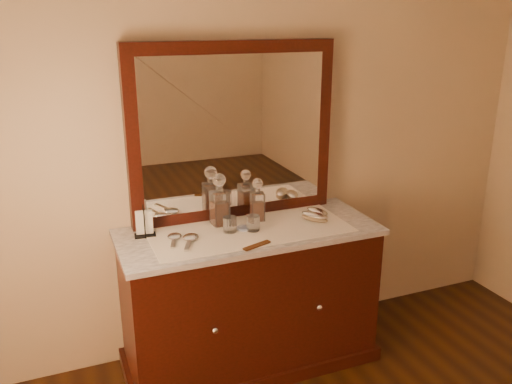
{
  "coord_description": "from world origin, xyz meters",
  "views": [
    {
      "loc": [
        -0.98,
        -0.57,
        1.97
      ],
      "look_at": [
        0.0,
        1.85,
        1.1
      ],
      "focal_mm": 37.15,
      "sensor_mm": 36.0,
      "label": 1
    }
  ],
  "objects_px": {
    "napkin_rack": "(144,224)",
    "hand_mirror_inner": "(190,239)",
    "decanter_left": "(220,205)",
    "decanter_right": "(257,204)",
    "brush_near": "(315,217)",
    "hand_mirror_outer": "(174,237)",
    "mirror_frame": "(233,132)",
    "pin_dish": "(244,228)",
    "dresser_cabinet": "(250,300)",
    "comb": "(257,245)",
    "brush_far": "(317,213)"
  },
  "relations": [
    {
      "from": "napkin_rack",
      "to": "hand_mirror_inner",
      "type": "xyz_separation_m",
      "value": [
        0.21,
        -0.16,
        -0.05
      ]
    },
    {
      "from": "decanter_left",
      "to": "decanter_right",
      "type": "distance_m",
      "value": 0.22
    },
    {
      "from": "decanter_left",
      "to": "brush_near",
      "type": "xyz_separation_m",
      "value": [
        0.52,
        -0.15,
        -0.09
      ]
    },
    {
      "from": "hand_mirror_outer",
      "to": "decanter_left",
      "type": "bearing_deg",
      "value": 20.24
    },
    {
      "from": "mirror_frame",
      "to": "pin_dish",
      "type": "bearing_deg",
      "value": -97.27
    },
    {
      "from": "mirror_frame",
      "to": "hand_mirror_inner",
      "type": "bearing_deg",
      "value": -141.44
    },
    {
      "from": "dresser_cabinet",
      "to": "hand_mirror_outer",
      "type": "bearing_deg",
      "value": 177.23
    },
    {
      "from": "dresser_cabinet",
      "to": "decanter_left",
      "type": "relative_size",
      "value": 4.68
    },
    {
      "from": "dresser_cabinet",
      "to": "decanter_left",
      "type": "xyz_separation_m",
      "value": [
        -0.13,
        0.13,
        0.56
      ]
    },
    {
      "from": "pin_dish",
      "to": "hand_mirror_outer",
      "type": "bearing_deg",
      "value": 178.0
    },
    {
      "from": "pin_dish",
      "to": "napkin_rack",
      "type": "distance_m",
      "value": 0.54
    },
    {
      "from": "dresser_cabinet",
      "to": "brush_near",
      "type": "bearing_deg",
      "value": -3.17
    },
    {
      "from": "pin_dish",
      "to": "brush_near",
      "type": "height_order",
      "value": "brush_near"
    },
    {
      "from": "brush_near",
      "to": "hand_mirror_outer",
      "type": "xyz_separation_m",
      "value": [
        -0.81,
        0.04,
        -0.02
      ]
    },
    {
      "from": "comb",
      "to": "decanter_right",
      "type": "relative_size",
      "value": 0.66
    },
    {
      "from": "dresser_cabinet",
      "to": "pin_dish",
      "type": "xyz_separation_m",
      "value": [
        -0.03,
        0.01,
        0.45
      ]
    },
    {
      "from": "dresser_cabinet",
      "to": "brush_near",
      "type": "distance_m",
      "value": 0.61
    },
    {
      "from": "comb",
      "to": "napkin_rack",
      "type": "relative_size",
      "value": 0.98
    },
    {
      "from": "comb",
      "to": "napkin_rack",
      "type": "xyz_separation_m",
      "value": [
        -0.5,
        0.36,
        0.06
      ]
    },
    {
      "from": "decanter_left",
      "to": "hand_mirror_outer",
      "type": "bearing_deg",
      "value": -159.76
    },
    {
      "from": "brush_near",
      "to": "brush_far",
      "type": "bearing_deg",
      "value": 50.5
    },
    {
      "from": "decanter_left",
      "to": "decanter_right",
      "type": "bearing_deg",
      "value": -3.56
    },
    {
      "from": "brush_near",
      "to": "hand_mirror_inner",
      "type": "xyz_separation_m",
      "value": [
        -0.74,
        -0.01,
        -0.01
      ]
    },
    {
      "from": "napkin_rack",
      "to": "brush_far",
      "type": "xyz_separation_m",
      "value": [
        0.99,
        -0.09,
        -0.04
      ]
    },
    {
      "from": "decanter_right",
      "to": "brush_far",
      "type": "relative_size",
      "value": 1.47
    },
    {
      "from": "brush_near",
      "to": "brush_far",
      "type": "height_order",
      "value": "brush_near"
    },
    {
      "from": "hand_mirror_outer",
      "to": "hand_mirror_inner",
      "type": "height_order",
      "value": "hand_mirror_inner"
    },
    {
      "from": "pin_dish",
      "to": "decanter_left",
      "type": "relative_size",
      "value": 0.25
    },
    {
      "from": "napkin_rack",
      "to": "brush_near",
      "type": "xyz_separation_m",
      "value": [
        0.95,
        -0.15,
        -0.04
      ]
    },
    {
      "from": "brush_near",
      "to": "hand_mirror_outer",
      "type": "bearing_deg",
      "value": 177.03
    },
    {
      "from": "decanter_right",
      "to": "hand_mirror_inner",
      "type": "bearing_deg",
      "value": -162.08
    },
    {
      "from": "brush_near",
      "to": "decanter_left",
      "type": "bearing_deg",
      "value": 164.16
    },
    {
      "from": "pin_dish",
      "to": "comb",
      "type": "distance_m",
      "value": 0.24
    },
    {
      "from": "mirror_frame",
      "to": "brush_near",
      "type": "distance_m",
      "value": 0.67
    },
    {
      "from": "decanter_right",
      "to": "hand_mirror_outer",
      "type": "height_order",
      "value": "decanter_right"
    },
    {
      "from": "decanter_left",
      "to": "napkin_rack",
      "type": "bearing_deg",
      "value": 179.99
    },
    {
      "from": "hand_mirror_inner",
      "to": "napkin_rack",
      "type": "bearing_deg",
      "value": 143.16
    },
    {
      "from": "mirror_frame",
      "to": "hand_mirror_outer",
      "type": "distance_m",
      "value": 0.68
    },
    {
      "from": "hand_mirror_inner",
      "to": "decanter_right",
      "type": "bearing_deg",
      "value": 17.92
    },
    {
      "from": "dresser_cabinet",
      "to": "hand_mirror_inner",
      "type": "xyz_separation_m",
      "value": [
        -0.34,
        -0.03,
        0.45
      ]
    },
    {
      "from": "decanter_right",
      "to": "hand_mirror_inner",
      "type": "height_order",
      "value": "decanter_right"
    },
    {
      "from": "comb",
      "to": "brush_near",
      "type": "height_order",
      "value": "brush_near"
    },
    {
      "from": "napkin_rack",
      "to": "decanter_right",
      "type": "bearing_deg",
      "value": -1.23
    },
    {
      "from": "hand_mirror_inner",
      "to": "decanter_left",
      "type": "bearing_deg",
      "value": 35.8
    },
    {
      "from": "comb",
      "to": "brush_near",
      "type": "xyz_separation_m",
      "value": [
        0.44,
        0.21,
        0.02
      ]
    },
    {
      "from": "mirror_frame",
      "to": "pin_dish",
      "type": "height_order",
      "value": "mirror_frame"
    },
    {
      "from": "napkin_rack",
      "to": "decanter_right",
      "type": "distance_m",
      "value": 0.65
    },
    {
      "from": "napkin_rack",
      "to": "hand_mirror_outer",
      "type": "xyz_separation_m",
      "value": [
        0.13,
        -0.11,
        -0.06
      ]
    },
    {
      "from": "comb",
      "to": "hand_mirror_outer",
      "type": "height_order",
      "value": "hand_mirror_outer"
    },
    {
      "from": "pin_dish",
      "to": "mirror_frame",
      "type": "bearing_deg",
      "value": 82.73
    }
  ]
}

